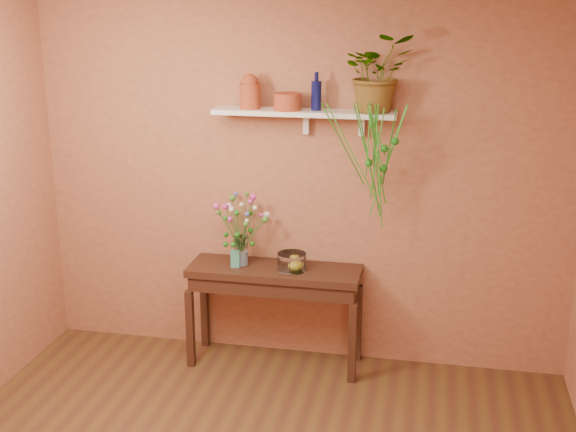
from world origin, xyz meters
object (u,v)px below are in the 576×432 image
sideboard (275,282)px  bouquet (241,217)px  spider_plant (378,73)px  glass_bowl (292,262)px  blue_bottle (316,95)px  terracotta_jug (250,92)px  glass_vase (241,253)px

sideboard → bouquet: bearing=177.0°
sideboard → spider_plant: 1.70m
glass_bowl → blue_bottle: bearing=40.0°
blue_bottle → spider_plant: spider_plant is taller
terracotta_jug → spider_plant: 0.91m
bouquet → glass_bowl: bearing=-5.3°
terracotta_jug → glass_vase: bearing=-135.5°
sideboard → terracotta_jug: size_ratio=5.20×
terracotta_jug → blue_bottle: (0.47, 0.02, -0.01)m
sideboard → glass_vase: 0.33m
blue_bottle → glass_vase: (-0.54, -0.09, -1.17)m
terracotta_jug → glass_vase: (-0.07, -0.07, -1.18)m
bouquet → spider_plant: bearing=6.5°
sideboard → terracotta_jug: (-0.19, 0.08, 1.39)m
terracotta_jug → bouquet: (-0.07, -0.07, -0.90)m
blue_bottle → spider_plant: bearing=3.1°
glass_vase → bouquet: 0.28m
bouquet → glass_bowl: bouquet is taller
blue_bottle → bouquet: size_ratio=0.58×
spider_plant → terracotta_jug: bearing=-177.4°
blue_bottle → glass_bowl: blue_bottle is taller
terracotta_jug → glass_vase: size_ratio=1.10×
spider_plant → glass_vase: size_ratio=2.39×
glass_vase → glass_bowl: size_ratio=1.05×
sideboard → spider_plant: spider_plant is taller
blue_bottle → glass_bowl: (-0.15, -0.12, -1.21)m
sideboard → blue_bottle: (0.28, 0.10, 1.38)m
spider_plant → glass_vase: 1.65m
sideboard → glass_bowl: (0.14, -0.02, 0.17)m
glass_bowl → terracotta_jug: bearing=162.0°
blue_bottle → glass_vase: blue_bottle is taller
spider_plant → glass_bowl: bearing=-165.5°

